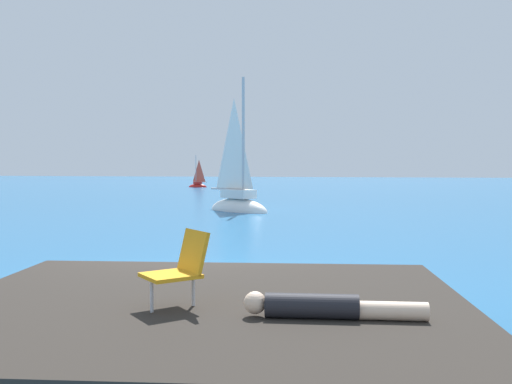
{
  "coord_description": "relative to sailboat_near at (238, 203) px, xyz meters",
  "views": [
    {
      "loc": [
        2.66,
        -9.74,
        2.14
      ],
      "look_at": [
        -0.89,
        11.64,
        1.04
      ],
      "focal_mm": 39.36,
      "sensor_mm": 36.0,
      "label": 1
    }
  ],
  "objects": [
    {
      "name": "boulder_inland",
      "position": [
        1.26,
        -15.97,
        -0.35
      ],
      "size": [
        0.75,
        0.87,
        0.59
      ],
      "primitive_type": "cube",
      "rotation": [
        0.15,
        0.08,
        1.64
      ],
      "color": "#2B2B20",
      "rests_on": "ground"
    },
    {
      "name": "ground_plane",
      "position": [
        2.26,
        -14.94,
        -0.35
      ],
      "size": [
        160.0,
        160.0,
        0.0
      ],
      "primitive_type": "plane",
      "color": "#236093"
    },
    {
      "name": "sailboat_far",
      "position": [
        -8.69,
        24.8,
        -0.18
      ],
      "size": [
        1.74,
        0.59,
        3.2
      ],
      "rotation": [
        0.0,
        0.0,
        3.13
      ],
      "color": "red",
      "rests_on": "ground"
    },
    {
      "name": "sailboat_near",
      "position": [
        0.0,
        0.0,
        0.0
      ],
      "size": [
        3.49,
        2.94,
        6.55
      ],
      "rotation": [
        0.0,
        0.0,
        5.67
      ],
      "color": "white",
      "rests_on": "ground"
    },
    {
      "name": "shore_ledge",
      "position": [
        3.39,
        -18.78,
        -0.03
      ],
      "size": [
        6.13,
        5.19,
        0.65
      ],
      "primitive_type": "cube",
      "rotation": [
        0.0,
        0.0,
        0.1
      ],
      "color": "#2D2823",
      "rests_on": "ground"
    },
    {
      "name": "person_sunbather",
      "position": [
        4.7,
        -19.31,
        0.41
      ],
      "size": [
        1.76,
        0.32,
        0.25
      ],
      "rotation": [
        0.0,
        0.0,
        0.07
      ],
      "color": "black",
      "rests_on": "shore_ledge"
    },
    {
      "name": "beach_chair",
      "position": [
        3.21,
        -19.14,
        0.74
      ],
      "size": [
        0.76,
        0.76,
        0.8
      ],
      "rotation": [
        0.0,
        0.0,
        3.89
      ],
      "color": "orange",
      "rests_on": "shore_ledge"
    },
    {
      "name": "boulder_seaward",
      "position": [
        0.84,
        -16.33,
        -0.35
      ],
      "size": [
        0.96,
        1.08,
        0.64
      ],
      "primitive_type": "cube",
      "rotation": [
        -0.12,
        0.15,
        1.13
      ],
      "color": "#282C21",
      "rests_on": "ground"
    }
  ]
}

